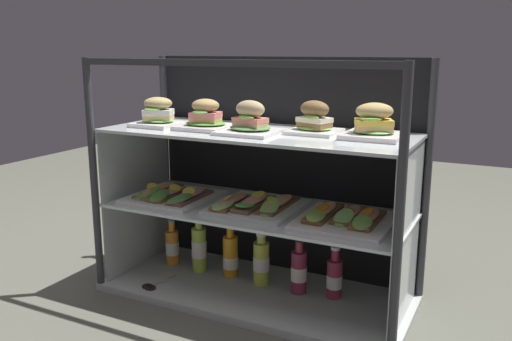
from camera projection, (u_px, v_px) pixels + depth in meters
name	position (u px, v px, depth m)	size (l,w,h in m)	color
ground_plane	(256.00, 298.00, 2.12)	(6.00, 6.00, 0.02)	#5C5D50
case_base_deck	(256.00, 292.00, 2.11)	(1.19, 0.49, 0.03)	#B8BEB8
case_frame	(274.00, 166.00, 2.14)	(1.19, 0.49, 0.92)	#333338
riser_lower_tier	(256.00, 250.00, 2.07)	(1.14, 0.44, 0.32)	silver
shelf_lower_glass	(256.00, 210.00, 2.04)	(1.15, 0.45, 0.01)	silver
riser_upper_tier	(256.00, 172.00, 2.01)	(1.14, 0.44, 0.28)	silver
shelf_upper_glass	(256.00, 133.00, 1.97)	(1.15, 0.45, 0.01)	silver
plated_roll_sandwich_left_of_center	(158.00, 115.00, 2.09)	(0.17, 0.17, 0.11)	white
plated_roll_sandwich_mid_right	(206.00, 118.00, 2.02)	(0.19, 0.19, 0.11)	white
plated_roll_sandwich_far_right	(250.00, 122.00, 1.91)	(0.21, 0.21, 0.12)	white
plated_roll_sandwich_mid_left	(314.00, 121.00, 1.92)	(0.18, 0.18, 0.12)	white
plated_roll_sandwich_near_left_corner	(374.00, 125.00, 1.81)	(0.20, 0.20, 0.12)	white
open_sandwich_tray_center	(172.00, 195.00, 2.15)	(0.32, 0.33, 0.06)	white
open_sandwich_tray_right_of_center	(255.00, 205.00, 2.02)	(0.32, 0.33, 0.06)	white
open_sandwich_tray_near_right_corner	(345.00, 218.00, 1.86)	(0.32, 0.33, 0.06)	white
juice_bottle_tucked_behind	(172.00, 246.00, 2.34)	(0.06, 0.06, 0.21)	orange
juice_bottle_front_middle	(199.00, 248.00, 2.26)	(0.06, 0.06, 0.25)	#AED248
juice_bottle_front_second	(231.00, 256.00, 2.21)	(0.06, 0.06, 0.23)	orange
juice_bottle_front_left_end	(262.00, 262.00, 2.13)	(0.06, 0.06, 0.22)	#BECB43
juice_bottle_front_fourth	(299.00, 271.00, 2.06)	(0.06, 0.06, 0.22)	#912A4A
juice_bottle_back_center	(334.00, 278.00, 2.02)	(0.06, 0.06, 0.20)	#992D41
kitchen_scissors	(153.00, 285.00, 2.13)	(0.10, 0.17, 0.01)	silver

